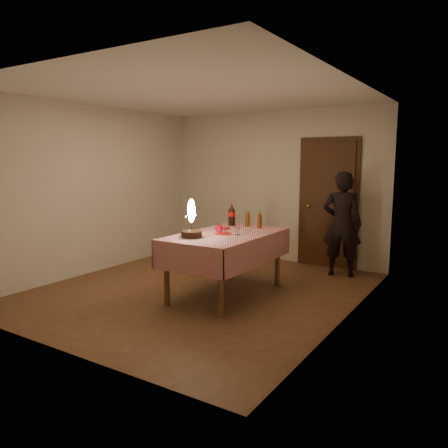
{
  "coord_description": "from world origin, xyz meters",
  "views": [
    {
      "loc": [
        3.36,
        -4.7,
        1.77
      ],
      "look_at": [
        0.41,
        -0.03,
        0.95
      ],
      "focal_mm": 35.0,
      "sensor_mm": 36.0,
      "label": 1
    }
  ],
  "objects_px": {
    "cola_bottle": "(232,215)",
    "amber_bottle_right": "(260,220)",
    "red_plate": "(223,234)",
    "birthday_cake": "(192,228)",
    "clear_cup": "(238,231)",
    "amber_bottle_left": "(248,218)",
    "dining_table": "(226,242)",
    "red_cup": "(219,229)",
    "photographer": "(342,224)"
  },
  "relations": [
    {
      "from": "cola_bottle",
      "to": "amber_bottle_right",
      "type": "xyz_separation_m",
      "value": [
        0.46,
        -0.01,
        -0.03
      ]
    },
    {
      "from": "red_plate",
      "to": "cola_bottle",
      "type": "relative_size",
      "value": 0.69
    },
    {
      "from": "birthday_cake",
      "to": "cola_bottle",
      "type": "height_order",
      "value": "birthday_cake"
    },
    {
      "from": "clear_cup",
      "to": "amber_bottle_left",
      "type": "xyz_separation_m",
      "value": [
        -0.23,
        0.68,
        0.07
      ]
    },
    {
      "from": "birthday_cake",
      "to": "red_plate",
      "type": "bearing_deg",
      "value": 66.64
    },
    {
      "from": "red_plate",
      "to": "clear_cup",
      "type": "relative_size",
      "value": 2.44
    },
    {
      "from": "dining_table",
      "to": "red_plate",
      "type": "bearing_deg",
      "value": -95.66
    },
    {
      "from": "dining_table",
      "to": "red_plate",
      "type": "height_order",
      "value": "red_plate"
    },
    {
      "from": "red_cup",
      "to": "cola_bottle",
      "type": "distance_m",
      "value": 0.66
    },
    {
      "from": "amber_bottle_left",
      "to": "amber_bottle_right",
      "type": "relative_size",
      "value": 1.0
    },
    {
      "from": "red_cup",
      "to": "cola_bottle",
      "type": "xyz_separation_m",
      "value": [
        -0.19,
        0.62,
        0.1
      ]
    },
    {
      "from": "birthday_cake",
      "to": "clear_cup",
      "type": "distance_m",
      "value": 0.61
    },
    {
      "from": "birthday_cake",
      "to": "red_plate",
      "type": "relative_size",
      "value": 2.17
    },
    {
      "from": "red_plate",
      "to": "amber_bottle_right",
      "type": "xyz_separation_m",
      "value": [
        0.17,
        0.68,
        0.11
      ]
    },
    {
      "from": "amber_bottle_left",
      "to": "red_cup",
      "type": "bearing_deg",
      "value": -94.65
    },
    {
      "from": "birthday_cake",
      "to": "photographer",
      "type": "bearing_deg",
      "value": 62.75
    },
    {
      "from": "red_cup",
      "to": "clear_cup",
      "type": "height_order",
      "value": "red_cup"
    },
    {
      "from": "cola_bottle",
      "to": "photographer",
      "type": "xyz_separation_m",
      "value": [
        1.27,
        1.14,
        -0.17
      ]
    },
    {
      "from": "amber_bottle_left",
      "to": "birthday_cake",
      "type": "bearing_deg",
      "value": -96.69
    },
    {
      "from": "dining_table",
      "to": "birthday_cake",
      "type": "height_order",
      "value": "birthday_cake"
    },
    {
      "from": "clear_cup",
      "to": "cola_bottle",
      "type": "xyz_separation_m",
      "value": [
        -0.48,
        0.64,
        0.11
      ]
    },
    {
      "from": "birthday_cake",
      "to": "amber_bottle_right",
      "type": "height_order",
      "value": "birthday_cake"
    },
    {
      "from": "amber_bottle_left",
      "to": "photographer",
      "type": "height_order",
      "value": "photographer"
    },
    {
      "from": "clear_cup",
      "to": "amber_bottle_left",
      "type": "height_order",
      "value": "amber_bottle_left"
    },
    {
      "from": "red_plate",
      "to": "photographer",
      "type": "xyz_separation_m",
      "value": [
        0.97,
        1.82,
        -0.02
      ]
    },
    {
      "from": "red_plate",
      "to": "red_cup",
      "type": "relative_size",
      "value": 2.2
    },
    {
      "from": "red_cup",
      "to": "red_plate",
      "type": "bearing_deg",
      "value": -30.58
    },
    {
      "from": "red_cup",
      "to": "photographer",
      "type": "relative_size",
      "value": 0.06
    },
    {
      "from": "red_plate",
      "to": "photographer",
      "type": "height_order",
      "value": "photographer"
    },
    {
      "from": "dining_table",
      "to": "photographer",
      "type": "height_order",
      "value": "photographer"
    },
    {
      "from": "red_cup",
      "to": "amber_bottle_right",
      "type": "height_order",
      "value": "amber_bottle_right"
    },
    {
      "from": "birthday_cake",
      "to": "red_cup",
      "type": "relative_size",
      "value": 4.78
    },
    {
      "from": "dining_table",
      "to": "cola_bottle",
      "type": "distance_m",
      "value": 0.74
    },
    {
      "from": "red_plate",
      "to": "cola_bottle",
      "type": "height_order",
      "value": "cola_bottle"
    },
    {
      "from": "dining_table",
      "to": "birthday_cake",
      "type": "xyz_separation_m",
      "value": [
        -0.19,
        -0.49,
        0.23
      ]
    },
    {
      "from": "amber_bottle_left",
      "to": "photographer",
      "type": "distance_m",
      "value": 1.51
    },
    {
      "from": "cola_bottle",
      "to": "photographer",
      "type": "height_order",
      "value": "photographer"
    },
    {
      "from": "clear_cup",
      "to": "dining_table",
      "type": "bearing_deg",
      "value": 177.54
    },
    {
      "from": "dining_table",
      "to": "red_cup",
      "type": "distance_m",
      "value": 0.19
    },
    {
      "from": "birthday_cake",
      "to": "amber_bottle_left",
      "type": "height_order",
      "value": "birthday_cake"
    },
    {
      "from": "dining_table",
      "to": "amber_bottle_left",
      "type": "bearing_deg",
      "value": 94.82
    },
    {
      "from": "birthday_cake",
      "to": "cola_bottle",
      "type": "bearing_deg",
      "value": 95.46
    },
    {
      "from": "amber_bottle_right",
      "to": "photographer",
      "type": "distance_m",
      "value": 1.41
    },
    {
      "from": "dining_table",
      "to": "red_cup",
      "type": "bearing_deg",
      "value": 177.42
    },
    {
      "from": "clear_cup",
      "to": "amber_bottle_left",
      "type": "distance_m",
      "value": 0.72
    },
    {
      "from": "dining_table",
      "to": "cola_bottle",
      "type": "bearing_deg",
      "value": 115.41
    },
    {
      "from": "birthday_cake",
      "to": "amber_bottle_right",
      "type": "distance_m",
      "value": 1.16
    },
    {
      "from": "red_cup",
      "to": "amber_bottle_left",
      "type": "relative_size",
      "value": 0.39
    },
    {
      "from": "amber_bottle_left",
      "to": "cola_bottle",
      "type": "bearing_deg",
      "value": -170.78
    },
    {
      "from": "dining_table",
      "to": "cola_bottle",
      "type": "relative_size",
      "value": 5.42
    }
  ]
}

